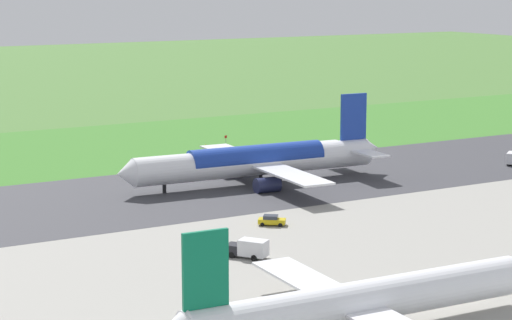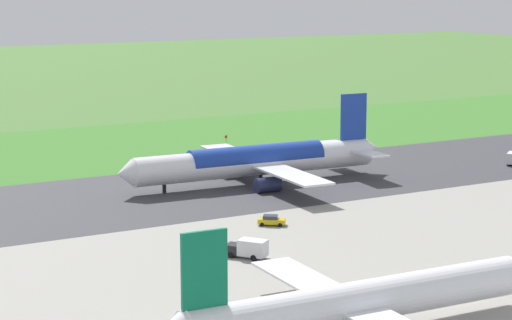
{
  "view_description": "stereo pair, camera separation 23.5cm",
  "coord_description": "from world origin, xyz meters",
  "px_view_note": "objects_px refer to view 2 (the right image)",
  "views": [
    {
      "loc": [
        76.18,
        154.01,
        37.45
      ],
      "look_at": [
        -10.36,
        0.0,
        4.5
      ],
      "focal_mm": 67.99,
      "sensor_mm": 36.0,
      "label": 1
    },
    {
      "loc": [
        75.98,
        154.13,
        37.45
      ],
      "look_at": [
        -10.36,
        0.0,
        4.5
      ],
      "focal_mm": 67.99,
      "sensor_mm": 36.0,
      "label": 2
    }
  ],
  "objects_px": {
    "airliner_parked_mid": "(358,301)",
    "service_truck_baggage": "(248,248)",
    "service_car_followme": "(271,220)",
    "no_stopping_sign": "(226,140)",
    "traffic_cone_orange": "(206,145)",
    "airliner_main": "(258,161)"
  },
  "relations": [
    {
      "from": "airliner_parked_mid",
      "to": "no_stopping_sign",
      "type": "distance_m",
      "value": 120.05
    },
    {
      "from": "service_truck_baggage",
      "to": "no_stopping_sign",
      "type": "relative_size",
      "value": 2.33
    },
    {
      "from": "airliner_parked_mid",
      "to": "traffic_cone_orange",
      "type": "xyz_separation_m",
      "value": [
        -38.78,
        -115.01,
        -3.45
      ]
    },
    {
      "from": "airliner_parked_mid",
      "to": "service_car_followme",
      "type": "distance_m",
      "value": 47.59
    },
    {
      "from": "no_stopping_sign",
      "to": "traffic_cone_orange",
      "type": "xyz_separation_m",
      "value": [
        3.75,
        -2.77,
        -1.26
      ]
    },
    {
      "from": "airliner_main",
      "to": "service_truck_baggage",
      "type": "height_order",
      "value": "airliner_main"
    },
    {
      "from": "airliner_main",
      "to": "traffic_cone_orange",
      "type": "height_order",
      "value": "airliner_main"
    },
    {
      "from": "airliner_parked_mid",
      "to": "service_car_followme",
      "type": "bearing_deg",
      "value": -108.88
    },
    {
      "from": "traffic_cone_orange",
      "to": "no_stopping_sign",
      "type": "bearing_deg",
      "value": 143.57
    },
    {
      "from": "service_truck_baggage",
      "to": "no_stopping_sign",
      "type": "xyz_separation_m",
      "value": [
        -38.89,
        -81.18,
        0.13
      ]
    },
    {
      "from": "airliner_main",
      "to": "airliner_parked_mid",
      "type": "xyz_separation_m",
      "value": [
        28.93,
        73.32,
        -0.63
      ]
    },
    {
      "from": "airliner_main",
      "to": "service_truck_baggage",
      "type": "xyz_separation_m",
      "value": [
        25.3,
        42.27,
        -2.95
      ]
    },
    {
      "from": "service_truck_baggage",
      "to": "traffic_cone_orange",
      "type": "relative_size",
      "value": 10.92
    },
    {
      "from": "airliner_parked_mid",
      "to": "no_stopping_sign",
      "type": "xyz_separation_m",
      "value": [
        -42.53,
        -112.24,
        -2.19
      ]
    },
    {
      "from": "airliner_parked_mid",
      "to": "service_truck_baggage",
      "type": "bearing_deg",
      "value": -96.68
    },
    {
      "from": "airliner_main",
      "to": "service_car_followme",
      "type": "xyz_separation_m",
      "value": [
        13.56,
        28.37,
        -3.51
      ]
    },
    {
      "from": "service_car_followme",
      "to": "no_stopping_sign",
      "type": "xyz_separation_m",
      "value": [
        -27.16,
        -67.29,
        0.69
      ]
    },
    {
      "from": "airliner_main",
      "to": "no_stopping_sign",
      "type": "relative_size",
      "value": 20.99
    },
    {
      "from": "airliner_parked_mid",
      "to": "service_car_followme",
      "type": "xyz_separation_m",
      "value": [
        -15.37,
        -44.95,
        -2.88
      ]
    },
    {
      "from": "service_truck_baggage",
      "to": "no_stopping_sign",
      "type": "distance_m",
      "value": 90.02
    },
    {
      "from": "airliner_main",
      "to": "no_stopping_sign",
      "type": "xyz_separation_m",
      "value": [
        -13.6,
        -38.92,
        -2.82
      ]
    },
    {
      "from": "airliner_parked_mid",
      "to": "service_truck_baggage",
      "type": "height_order",
      "value": "airliner_parked_mid"
    }
  ]
}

